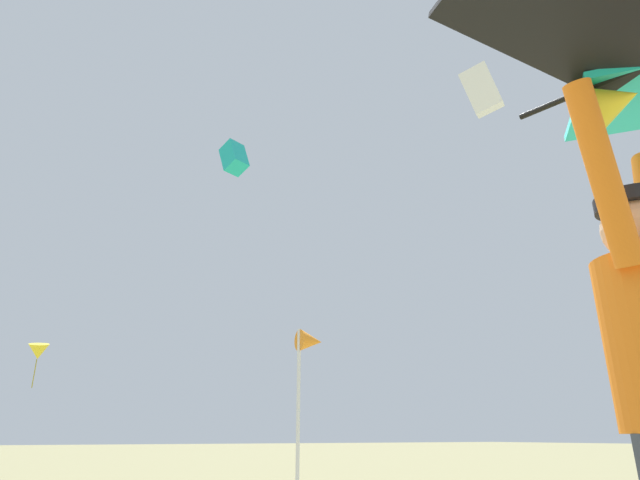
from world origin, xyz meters
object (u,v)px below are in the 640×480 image
at_px(distant_kite_white_overhead_distant, 482,90).
at_px(distant_kite_teal_mid_right, 234,158).
at_px(distant_kite_yellow_low_right, 38,352).
at_px(held_stunt_kite, 623,66).
at_px(marker_flag, 309,353).

height_order(distant_kite_white_overhead_distant, distant_kite_teal_mid_right, distant_kite_white_overhead_distant).
height_order(distant_kite_yellow_low_right, distant_kite_teal_mid_right, distant_kite_teal_mid_right).
relative_size(held_stunt_kite, distant_kite_white_overhead_distant, 1.04).
bearing_deg(held_stunt_kite, distant_kite_teal_mid_right, 81.12).
bearing_deg(distant_kite_white_overhead_distant, distant_kite_teal_mid_right, 177.59).
height_order(distant_kite_white_overhead_distant, marker_flag, distant_kite_white_overhead_distant).
height_order(distant_kite_white_overhead_distant, distant_kite_yellow_low_right, distant_kite_white_overhead_distant).
bearing_deg(distant_kite_yellow_low_right, marker_flag, -85.33).
xyz_separation_m(distant_kite_white_overhead_distant, distant_kite_teal_mid_right, (-7.45, 0.31, -4.09)).
distance_m(distant_kite_teal_mid_right, marker_flag, 6.62).
bearing_deg(distant_kite_yellow_low_right, held_stunt_kite, -87.56).
height_order(distant_kite_yellow_low_right, marker_flag, distant_kite_yellow_low_right).
distance_m(distant_kite_white_overhead_distant, distant_kite_yellow_low_right, 26.12).
xyz_separation_m(distant_kite_yellow_low_right, marker_flag, (2.26, -27.67, -3.44)).
xyz_separation_m(distant_kite_yellow_low_right, distant_kite_teal_mid_right, (2.76, -23.11, 1.34)).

